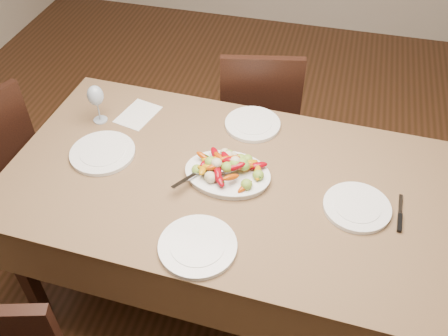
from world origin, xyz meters
The scene contains 13 objects.
floor centered at (0.00, 0.00, 0.00)m, with size 6.00×6.00×0.00m, color #3B2112.
dining_table centered at (-0.04, 0.12, 0.38)m, with size 1.84×1.04×0.76m, color brown.
chair_far centered at (-0.05, 0.97, 0.47)m, with size 0.42×0.42×0.95m, color black, non-canonical shape.
serving_platter centered at (-0.03, 0.13, 0.77)m, with size 0.35×0.26×0.02m, color white.
roasted_vegetables centered at (-0.03, 0.13, 0.83)m, with size 0.29×0.19×0.09m, color maroon, non-canonical shape.
serving_spoon centered at (-0.09, 0.09, 0.81)m, with size 0.28×0.06×0.03m, color #9EA0A8, non-canonical shape.
plate_left centered at (-0.59, 0.13, 0.77)m, with size 0.29×0.29×0.02m, color white.
plate_right centered at (0.51, 0.08, 0.77)m, with size 0.27×0.27×0.02m, color white.
plate_far centered at (0.00, 0.49, 0.77)m, with size 0.26×0.26×0.02m, color white.
plate_near centered at (-0.04, -0.26, 0.77)m, with size 0.29×0.29×0.02m, color white.
wine_glass centered at (-0.71, 0.35, 0.86)m, with size 0.08×0.08×0.20m, color #8C99A5, non-canonical shape.
menu_card centered at (-0.55, 0.44, 0.76)m, with size 0.15×0.21×0.00m, color silver.
table_knife centered at (0.67, 0.09, 0.76)m, with size 0.02×0.20×0.01m, color #9EA0A8, non-canonical shape.
Camera 1 is at (0.33, -1.31, 2.23)m, focal length 40.00 mm.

